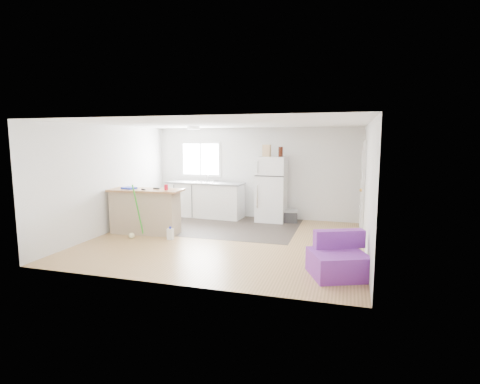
% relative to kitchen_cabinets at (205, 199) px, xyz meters
% --- Properties ---
extents(room, '(5.51, 5.01, 2.41)m').
position_rel_kitchen_cabinets_xyz_m(room, '(1.31, -2.17, 0.72)').
color(room, olive).
rests_on(room, ground).
extents(vinyl_zone, '(4.05, 2.50, 0.00)m').
position_rel_kitchen_cabinets_xyz_m(vinyl_zone, '(0.58, -0.92, -0.48)').
color(vinyl_zone, '#312A25').
rests_on(vinyl_zone, floor).
extents(window, '(1.18, 0.06, 0.98)m').
position_rel_kitchen_cabinets_xyz_m(window, '(-0.24, 0.32, 1.07)').
color(window, white).
rests_on(window, back_wall).
extents(interior_door, '(0.11, 0.92, 2.10)m').
position_rel_kitchen_cabinets_xyz_m(interior_door, '(4.03, -0.62, 0.53)').
color(interior_door, white).
rests_on(interior_door, right_wall).
extents(ceiling_fixture, '(0.30, 0.30, 0.07)m').
position_rel_kitchen_cabinets_xyz_m(ceiling_fixture, '(0.11, -0.97, 1.88)').
color(ceiling_fixture, white).
rests_on(ceiling_fixture, ceiling).
extents(kitchen_cabinets, '(2.17, 0.81, 1.23)m').
position_rel_kitchen_cabinets_xyz_m(kitchen_cabinets, '(0.00, 0.00, 0.00)').
color(kitchen_cabinets, white).
rests_on(kitchen_cabinets, floor).
extents(peninsula, '(1.66, 0.73, 1.00)m').
position_rel_kitchen_cabinets_xyz_m(peninsula, '(-0.61, -2.08, 0.02)').
color(peninsula, tan).
rests_on(peninsula, floor).
extents(refrigerator, '(0.74, 0.71, 1.66)m').
position_rel_kitchen_cabinets_xyz_m(refrigerator, '(1.83, -0.03, 0.35)').
color(refrigerator, white).
rests_on(refrigerator, floor).
extents(cooler, '(0.47, 0.36, 0.33)m').
position_rel_kitchen_cabinets_xyz_m(cooler, '(2.30, -0.08, -0.32)').
color(cooler, '#2C2D2F').
rests_on(cooler, floor).
extents(purple_seat, '(1.03, 1.03, 0.66)m').
position_rel_kitchen_cabinets_xyz_m(purple_seat, '(3.61, -3.60, -0.24)').
color(purple_seat, purple).
rests_on(purple_seat, floor).
extents(cleaner_jug, '(0.13, 0.10, 0.28)m').
position_rel_kitchen_cabinets_xyz_m(cleaner_jug, '(0.17, -2.43, -0.36)').
color(cleaner_jug, white).
rests_on(cleaner_jug, floor).
extents(mop, '(0.21, 0.33, 1.17)m').
position_rel_kitchen_cabinets_xyz_m(mop, '(-0.64, -2.53, -0.25)').
color(mop, green).
rests_on(mop, floor).
extents(red_cup, '(0.08, 0.08, 0.12)m').
position_rel_kitchen_cabinets_xyz_m(red_cup, '(-0.09, -2.07, 0.57)').
color(red_cup, red).
rests_on(red_cup, peninsula).
extents(blue_tray, '(0.35, 0.29, 0.04)m').
position_rel_kitchen_cabinets_xyz_m(blue_tray, '(-0.97, -2.12, 0.53)').
color(blue_tray, '#152CC6').
rests_on(blue_tray, peninsula).
extents(tool_a, '(0.14, 0.06, 0.03)m').
position_rel_kitchen_cabinets_xyz_m(tool_a, '(-0.36, -2.00, 0.53)').
color(tool_a, black).
rests_on(tool_a, peninsula).
extents(tool_b, '(0.11, 0.07, 0.03)m').
position_rel_kitchen_cabinets_xyz_m(tool_b, '(-0.57, -2.21, 0.53)').
color(tool_b, black).
rests_on(tool_b, peninsula).
extents(cardboard_box, '(0.22, 0.14, 0.30)m').
position_rel_kitchen_cabinets_xyz_m(cardboard_box, '(1.71, -0.10, 1.33)').
color(cardboard_box, tan).
rests_on(cardboard_box, refrigerator).
extents(bottle_left, '(0.08, 0.08, 0.25)m').
position_rel_kitchen_cabinets_xyz_m(bottle_left, '(2.04, -0.10, 1.30)').
color(bottle_left, '#38140A').
rests_on(bottle_left, refrigerator).
extents(bottle_right, '(0.09, 0.09, 0.25)m').
position_rel_kitchen_cabinets_xyz_m(bottle_right, '(2.08, -0.06, 1.30)').
color(bottle_right, '#38140A').
rests_on(bottle_right, refrigerator).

